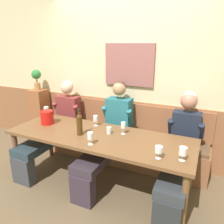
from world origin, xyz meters
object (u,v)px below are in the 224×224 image
at_px(person_center_left_seat, 110,132).
at_px(wine_glass_mid_left, 123,126).
at_px(wine_bottle_green_tall, 79,124).
at_px(wine_glass_left_end, 96,119).
at_px(dining_table, 99,140).
at_px(wine_glass_center_rear, 183,151).
at_px(wall_bench, 119,145).
at_px(wine_glass_mid_right, 159,150).
at_px(wine_glass_right_end, 46,109).
at_px(potted_plant, 37,77).
at_px(person_right_seat, 181,147).
at_px(water_tumbler_center, 109,130).
at_px(wine_glass_near_bucket, 90,136).
at_px(ice_bucket, 47,117).
at_px(person_center_right_seat, 55,125).

distance_m(person_center_left_seat, wine_glass_mid_left, 0.39).
relative_size(wine_bottle_green_tall, wine_glass_left_end, 2.28).
height_order(dining_table, person_center_left_seat, person_center_left_seat).
bearing_deg(wine_glass_center_rear, wall_bench, 139.98).
bearing_deg(wine_glass_mid_left, wine_glass_left_end, 167.09).
bearing_deg(dining_table, wine_glass_mid_right, -17.24).
bearing_deg(wine_glass_right_end, potted_plant, 142.13).
bearing_deg(person_right_seat, wine_glass_mid_right, -105.35).
height_order(wine_glass_mid_right, water_tumbler_center, wine_glass_mid_right).
distance_m(person_center_left_seat, wine_glass_near_bucket, 0.65).
height_order(wine_glass_mid_left, potted_plant, potted_plant).
distance_m(wine_glass_mid_right, water_tumbler_center, 0.80).
bearing_deg(person_right_seat, potted_plant, 171.37).
bearing_deg(person_right_seat, water_tumbler_center, -165.23).
distance_m(person_right_seat, water_tumbler_center, 0.92).
bearing_deg(wine_glass_near_bucket, water_tumbler_center, 80.43).
relative_size(person_center_left_seat, wine_glass_near_bucket, 8.91).
distance_m(person_center_left_seat, wine_bottle_green_tall, 0.54).
bearing_deg(person_right_seat, ice_bucket, -171.25).
relative_size(dining_table, wine_bottle_green_tall, 7.05).
height_order(person_center_left_seat, wine_bottle_green_tall, person_center_left_seat).
height_order(wine_glass_mid_right, potted_plant, potted_plant).
bearing_deg(wine_glass_mid_left, dining_table, -149.81).
distance_m(wine_glass_right_end, potted_plant, 0.82).
relative_size(water_tumbler_center, potted_plant, 0.25).
distance_m(dining_table, person_right_seat, 1.04).
distance_m(wine_glass_near_bucket, water_tumbler_center, 0.37).
height_order(person_center_left_seat, wine_glass_center_rear, person_center_left_seat).
bearing_deg(wine_glass_mid_right, person_center_left_seat, 144.30).
bearing_deg(wine_glass_center_rear, water_tumbler_center, 163.21).
bearing_deg(wine_glass_left_end, water_tumbler_center, -31.05).
bearing_deg(wine_glass_near_bucket, ice_bucket, 160.85).
bearing_deg(wine_glass_mid_left, person_center_left_seat, 146.98).
xyz_separation_m(wine_glass_mid_right, potted_plant, (-2.47, 0.98, 0.43)).
distance_m(person_center_right_seat, potted_plant, 1.04).
height_order(wine_glass_right_end, wine_glass_mid_right, wine_glass_right_end).
bearing_deg(person_center_right_seat, wine_glass_mid_right, -17.51).
distance_m(wall_bench, person_center_left_seat, 0.50).
height_order(ice_bucket, wine_glass_right_end, ice_bucket).
bearing_deg(wine_glass_center_rear, ice_bucket, 173.00).
bearing_deg(wine_glass_near_bucket, wine_bottle_green_tall, 145.35).
distance_m(wall_bench, wine_glass_right_end, 1.29).
height_order(person_center_right_seat, ice_bucket, person_center_right_seat).
relative_size(person_center_right_seat, wine_bottle_green_tall, 3.73).
distance_m(wine_glass_right_end, wine_glass_left_end, 0.90).
bearing_deg(potted_plant, ice_bucket, -40.91).
bearing_deg(wine_glass_left_end, person_right_seat, 2.75).
distance_m(person_center_right_seat, wine_glass_left_end, 0.79).
height_order(ice_bucket, wine_glass_mid_left, ice_bucket).
height_order(person_center_right_seat, person_right_seat, person_right_seat).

